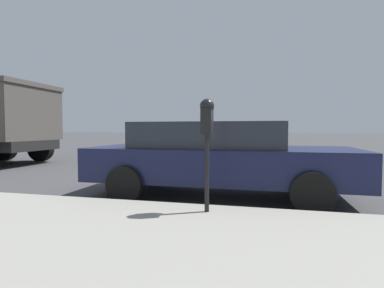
{
  "coord_description": "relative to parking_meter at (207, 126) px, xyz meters",
  "views": [
    {
      "loc": [
        -6.44,
        -0.92,
        1.25
      ],
      "look_at": [
        -2.49,
        0.02,
        1.06
      ],
      "focal_mm": 28.0,
      "sensor_mm": 36.0,
      "label": 1
    }
  ],
  "objects": [
    {
      "name": "parking_meter",
      "position": [
        0.0,
        0.0,
        0.0
      ],
      "size": [
        0.21,
        0.19,
        1.5
      ],
      "color": "black",
      "rests_on": "sidewalk"
    },
    {
      "name": "car_navy",
      "position": [
        1.68,
        0.11,
        -0.56
      ],
      "size": [
        2.05,
        4.81,
        1.39
      ],
      "rotation": [
        0.0,
        0.0,
        3.14
      ],
      "color": "#14193D",
      "rests_on": "ground_plane"
    },
    {
      "name": "ground_plane",
      "position": [
        2.57,
        0.2,
        -1.3
      ],
      "size": [
        220.0,
        220.0,
        0.0
      ],
      "primitive_type": "plane",
      "color": "#424244"
    }
  ]
}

